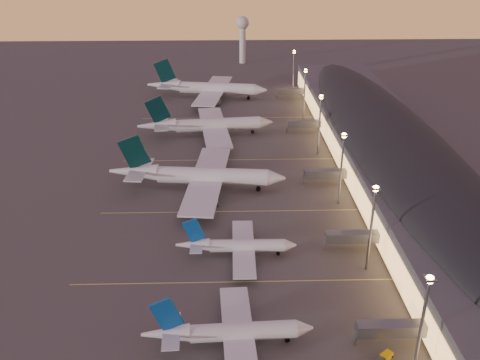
% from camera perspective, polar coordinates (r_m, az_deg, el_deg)
% --- Properties ---
extents(ground, '(700.00, 700.00, 0.00)m').
position_cam_1_polar(ground, '(150.39, -0.27, -9.70)').
color(ground, '#3F3C3A').
extents(airliner_narrow_south, '(38.91, 34.74, 13.91)m').
position_cam_1_polar(airliner_narrow_south, '(125.14, -1.24, -15.93)').
color(airliner_narrow_south, silver).
rests_on(airliner_narrow_south, ground).
extents(airliner_narrow_north, '(34.87, 31.03, 12.50)m').
position_cam_1_polar(airliner_narrow_north, '(155.31, -0.37, -7.04)').
color(airliner_narrow_north, silver).
rests_on(airliner_narrow_north, ground).
extents(airliner_wide_near, '(64.45, 59.04, 20.61)m').
position_cam_1_polar(airliner_wide_near, '(194.10, -4.59, 0.46)').
color(airliner_wide_near, silver).
rests_on(airliner_wide_near, ground).
extents(airliner_wide_mid, '(62.18, 56.97, 19.89)m').
position_cam_1_polar(airliner_wide_mid, '(246.54, -3.61, 5.86)').
color(airliner_wide_mid, silver).
rests_on(airliner_wide_mid, ground).
extents(airliner_wide_far, '(68.21, 62.86, 21.87)m').
position_cam_1_polar(airliner_wide_far, '(305.62, -3.56, 9.74)').
color(airliner_wide_far, silver).
rests_on(airliner_wide_far, ground).
extents(terminal_building, '(56.35, 255.00, 17.46)m').
position_cam_1_polar(terminal_building, '(220.35, 15.57, 3.62)').
color(terminal_building, '#47474C').
rests_on(terminal_building, ground).
extents(light_masts, '(2.20, 217.20, 25.90)m').
position_cam_1_polar(light_masts, '(204.29, 9.45, 5.17)').
color(light_masts, slate).
rests_on(light_masts, ground).
extents(radar_tower, '(9.00, 9.00, 32.50)m').
position_cam_1_polar(radar_tower, '(389.16, 0.28, 15.53)').
color(radar_tower, silver).
rests_on(radar_tower, ground).
extents(lane_markings, '(90.00, 180.36, 0.00)m').
position_cam_1_polar(lane_markings, '(184.70, -0.58, -2.63)').
color(lane_markings, '#D8C659').
rests_on(lane_markings, ground).
extents(baggage_tug_b, '(4.17, 3.82, 1.22)m').
position_cam_1_polar(baggage_tug_b, '(127.94, 15.23, -17.73)').
color(baggage_tug_b, '#E7BC04').
rests_on(baggage_tug_b, ground).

